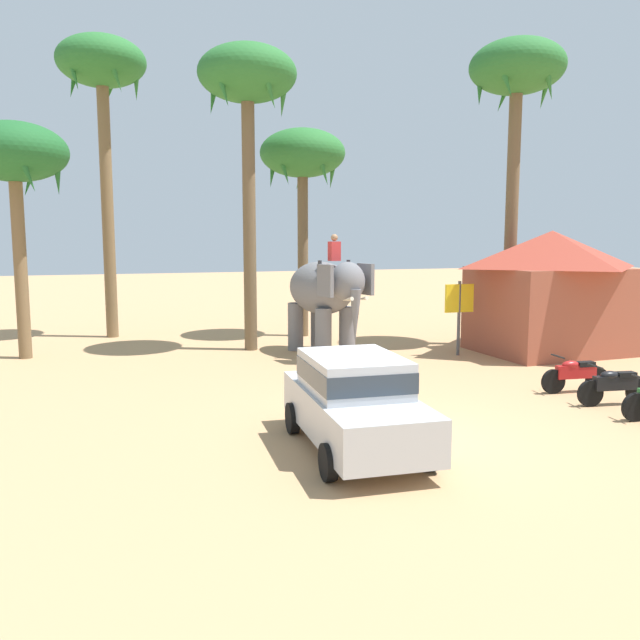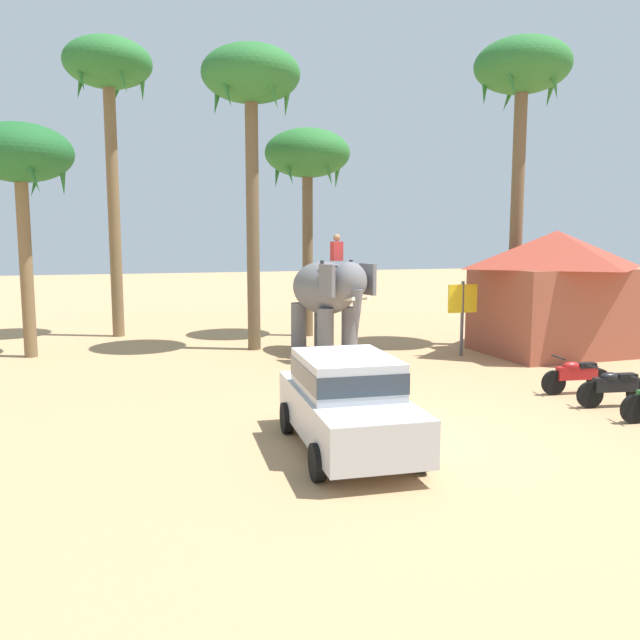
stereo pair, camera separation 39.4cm
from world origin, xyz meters
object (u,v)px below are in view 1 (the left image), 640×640
motorcycle_far_in_row (576,374)px  palm_tree_leaning_seaward (303,159)px  signboard_yellow (459,303)px  palm_tree_left_of_road (517,80)px  elephant_with_mahout (324,293)px  palm_tree_near_hut (14,158)px  roadside_hut (550,288)px  car_sedan_foreground (354,399)px  palm_tree_far_back (102,75)px  motorcycle_fourth_in_row (615,385)px  palm_tree_behind_elephant (247,86)px

motorcycle_far_in_row → palm_tree_leaning_seaward: (-3.59, 10.92, 6.24)m
motorcycle_far_in_row → signboard_yellow: bearing=90.9°
palm_tree_left_of_road → palm_tree_leaning_seaward: (-6.22, 4.34, -2.36)m
elephant_with_mahout → motorcycle_far_in_row: bearing=-59.0°
palm_tree_near_hut → elephant_with_mahout: bearing=-14.8°
roadside_hut → signboard_yellow: (-3.12, 0.44, -0.44)m
palm_tree_left_of_road → signboard_yellow: 7.96m
car_sedan_foreground → palm_tree_left_of_road: (9.34, 8.80, 8.13)m
palm_tree_left_of_road → palm_tree_far_back: (-13.23, 6.39, 0.58)m
elephant_with_mahout → motorcycle_fourth_in_row: (4.11, -8.14, -1.53)m
roadside_hut → signboard_yellow: 3.18m
palm_tree_near_hut → palm_tree_far_back: palm_tree_far_back is taller
car_sedan_foreground → palm_tree_near_hut: bearing=119.7°
palm_tree_near_hut → palm_tree_leaning_seaward: bearing=9.7°
palm_tree_near_hut → signboard_yellow: palm_tree_near_hut is taller
roadside_hut → palm_tree_far_back: bearing=149.3°
motorcycle_fourth_in_row → signboard_yellow: bearing=90.7°
car_sedan_foreground → motorcycle_fourth_in_row: (6.70, 0.95, -0.46)m
palm_tree_far_back → palm_tree_leaning_seaward: (7.00, -2.05, -2.94)m
palm_tree_far_back → motorcycle_far_in_row: bearing=-50.8°
palm_tree_far_back → motorcycle_fourth_in_row: bearing=-53.4°
motorcycle_far_in_row → signboard_yellow: (-0.08, 5.33, 1.22)m
palm_tree_behind_elephant → palm_tree_far_back: size_ratio=0.90×
motorcycle_fourth_in_row → palm_tree_behind_elephant: palm_tree_behind_elephant is taller
motorcycle_far_in_row → roadside_hut: roadside_hut is taller
palm_tree_behind_elephant → signboard_yellow: (6.10, -3.17, -6.95)m
signboard_yellow → palm_tree_far_back: bearing=144.0°
car_sedan_foreground → palm_tree_far_back: size_ratio=0.38×
motorcycle_fourth_in_row → roadside_hut: roadside_hut is taller
palm_tree_behind_elephant → roadside_hut: size_ratio=1.95×
elephant_with_mahout → motorcycle_far_in_row: 8.15m
elephant_with_mahout → palm_tree_left_of_road: size_ratio=0.39×
palm_tree_behind_elephant → signboard_yellow: size_ratio=4.13×
palm_tree_behind_elephant → car_sedan_foreground: bearing=-92.8°
palm_tree_left_of_road → elephant_with_mahout: bearing=177.6°
motorcycle_far_in_row → roadside_hut: size_ratio=0.35×
elephant_with_mahout → palm_tree_left_of_road: 9.78m
palm_tree_near_hut → palm_tree_left_of_road: bearing=-9.6°
elephant_with_mahout → roadside_hut: size_ratio=0.79×
roadside_hut → signboard_yellow: size_ratio=2.12×
motorcycle_fourth_in_row → palm_tree_behind_elephant: size_ratio=0.18×
palm_tree_behind_elephant → palm_tree_leaning_seaward: palm_tree_behind_elephant is taller
palm_tree_far_back → palm_tree_near_hut: bearing=-125.8°
palm_tree_leaning_seaward → motorcycle_far_in_row: bearing=-71.8°
palm_tree_behind_elephant → motorcycle_fourth_in_row: bearing=-57.7°
motorcycle_fourth_in_row → signboard_yellow: (-0.08, 6.61, 1.22)m
motorcycle_far_in_row → roadside_hut: 6.00m
elephant_with_mahout → motorcycle_fourth_in_row: bearing=-63.2°
palm_tree_leaning_seaward → roadside_hut: (6.63, -6.03, -4.58)m
palm_tree_leaning_seaward → motorcycle_fourth_in_row: bearing=-73.6°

